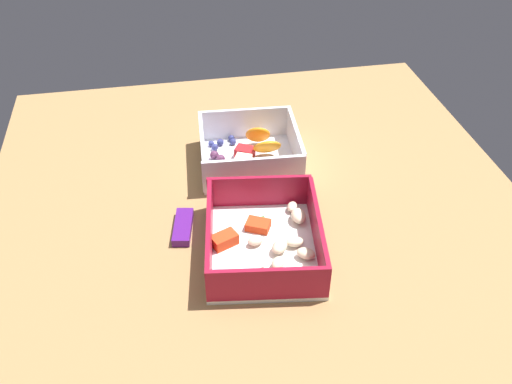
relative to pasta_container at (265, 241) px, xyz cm
name	(u,v)px	position (x,y,z in cm)	size (l,w,h in cm)	color
table_surface	(256,204)	(11.17, -0.95, -2.71)	(80.00, 80.00, 2.00)	#9E7547
pasta_container	(265,241)	(0.00, 0.00, 0.00)	(20.61, 17.36, 5.54)	white
fruit_bowl	(249,154)	(20.29, -1.40, 0.30)	(16.08, 16.48, 5.95)	white
candy_bar	(183,227)	(6.08, 10.47, -1.11)	(7.00, 2.40, 1.20)	#51197A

